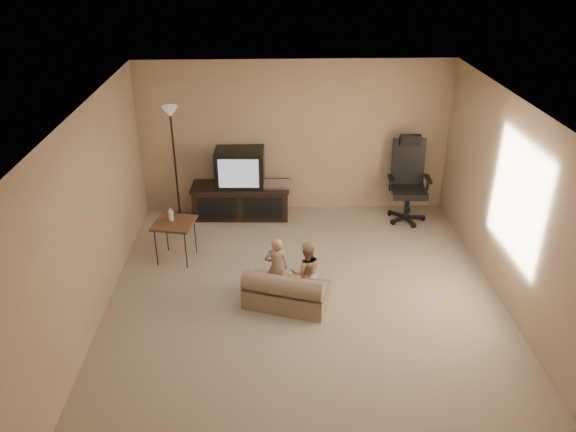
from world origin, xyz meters
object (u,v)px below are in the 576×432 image
Objects in this scene: side_table at (174,223)px; child_sofa at (286,292)px; toddler_left at (276,268)px; toddler_right at (306,272)px; office_chair at (407,190)px; tv_stand at (241,189)px; floor_lamp at (173,139)px.

side_table is 1.98m from child_sofa.
toddler_left reaches higher than child_sofa.
side_table is at bearing -35.97° from toddler_right.
office_chair is 1.19× the size of child_sofa.
toddler_left is at bearing -34.41° from side_table.
toddler_right is (0.26, 0.11, 0.22)m from child_sofa.
tv_stand reaches higher than toddler_left.
tv_stand is at bearing 3.07° from floor_lamp.
tv_stand is 1.93× the size of toddler_right.
side_table is at bearing -34.17° from toddler_left.
toddler_right is (1.93, -2.41, -0.95)m from floor_lamp.
floor_lamp is 2.23× the size of toddler_right.
child_sofa is 0.34m from toddler_left.
tv_stand is 1.35m from floor_lamp.
office_chair is 3.76m from side_table.
office_chair is 1.62× the size of toddler_left.
office_chair is 0.73× the size of floor_lamp.
tv_stand is 1.92× the size of toddler_left.
side_table is at bearing -158.01° from office_chair.
floor_lamp reaches higher than office_chair.
toddler_right reaches higher than side_table.
floor_lamp is 3.23m from child_sofa.
side_table is 0.43× the size of floor_lamp.
toddler_left is (0.53, -2.34, -0.05)m from tv_stand.
toddler_right is (-1.78, -2.26, -0.07)m from office_chair.
tv_stand is 2.40m from toddler_left.
office_chair is at bearing 18.23° from side_table.
side_table is 2.10m from toddler_right.
office_chair reaches higher than tv_stand.
child_sofa is 1.36× the size of toddler_left.
toddler_left reaches higher than toddler_right.
toddler_left is (-2.15, -2.14, -0.07)m from office_chair.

